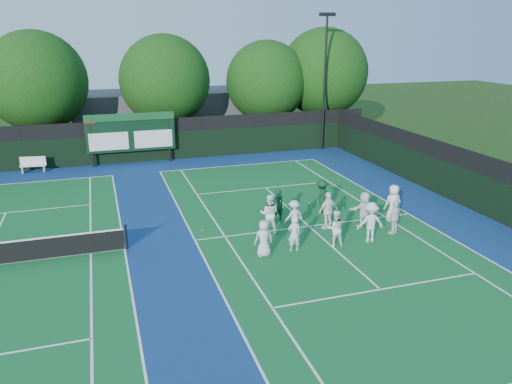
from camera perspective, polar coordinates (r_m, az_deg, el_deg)
name	(u,v)px	position (r m, az deg, el deg)	size (l,w,h in m)	color
ground	(318,234)	(23.01, 7.06, -4.81)	(120.00, 120.00, 0.00)	#1A380F
court_apron	(183,242)	(22.26, -8.31, -5.65)	(34.00, 32.00, 0.01)	navy
near_court	(309,226)	(23.85, 6.07, -3.91)	(11.05, 23.85, 0.01)	#135E2A
back_fence	(146,143)	(36.12, -12.48, 5.54)	(34.00, 0.08, 3.00)	black
divider_fence_right	(469,182)	(28.14, 23.21, 1.02)	(0.08, 32.00, 3.00)	black
scoreboard	(131,133)	(35.48, -14.14, 6.57)	(6.00, 0.21, 3.55)	black
clubhouse	(182,114)	(44.31, -8.40, 8.84)	(18.00, 6.00, 4.00)	#515156
light_pole_right	(325,67)	(38.73, 7.92, 13.99)	(1.20, 0.30, 10.12)	black
bench	(33,164)	(35.81, -24.12, 2.95)	(1.67, 0.66, 1.03)	silver
tree_b	(39,84)	(39.12, -23.56, 11.25)	(7.05, 7.05, 8.99)	black
tree_c	(167,82)	(39.31, -10.15, 12.23)	(6.81, 6.81, 8.72)	black
tree_d	(268,83)	(41.23, 1.37, 12.31)	(6.49, 6.49, 8.23)	black
tree_e	(325,75)	(43.08, 7.87, 13.14)	(7.28, 7.28, 9.20)	black
tennis_ball_0	(288,226)	(23.74, 3.67, -3.88)	(0.07, 0.07, 0.07)	yellow
tennis_ball_1	(362,215)	(25.58, 12.00, -2.62)	(0.07, 0.07, 0.07)	yellow
tennis_ball_3	(202,230)	(23.32, -6.22, -4.37)	(0.07, 0.07, 0.07)	yellow
tennis_ball_4	(309,203)	(26.95, 6.13, -1.25)	(0.07, 0.07, 0.07)	yellow
tennis_ball_5	(366,225)	(24.35, 12.41, -3.71)	(0.07, 0.07, 0.07)	yellow
player_front_0	(264,238)	(20.42, 0.88, -5.32)	(0.76, 0.50, 1.56)	silver
player_front_1	(294,234)	(20.95, 4.39, -4.78)	(0.56, 0.37, 1.54)	white
player_front_2	(335,228)	(21.64, 9.03, -4.10)	(0.78, 0.61, 1.61)	white
player_front_3	(370,222)	(22.34, 12.95, -3.37)	(1.16, 0.67, 1.80)	silver
player_front_4	(395,217)	(23.47, 15.55, -2.81)	(0.93, 0.39, 1.59)	white
player_back_0	(269,214)	(22.77, 1.53, -2.48)	(0.88, 0.68, 1.80)	white
player_back_1	(294,216)	(23.03, 4.35, -2.72)	(0.96, 0.55, 1.48)	silver
player_back_2	(328,211)	(23.40, 8.24, -2.11)	(1.05, 0.44, 1.79)	white
player_back_3	(364,209)	(24.05, 12.23, -1.92)	(1.56, 0.50, 1.68)	white
player_back_4	(393,203)	(25.02, 15.41, -1.22)	(0.89, 0.58, 1.82)	white
coach_left	(278,205)	(24.18, 2.48, -1.47)	(0.59, 0.39, 1.63)	#0F381D
coach_right	(322,197)	(25.38, 7.51, -0.52)	(1.13, 0.65, 1.76)	#0F391D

